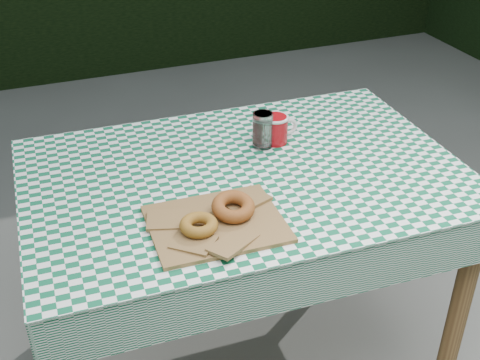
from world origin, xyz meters
name	(u,v)px	position (x,y,z in m)	size (l,w,h in m)	color
table	(244,273)	(0.14, 0.09, 0.38)	(1.25, 0.83, 0.75)	brown
tablecloth	(245,173)	(0.14, 0.09, 0.75)	(1.27, 0.85, 0.01)	#0D5637
paper_bag	(216,223)	(-0.02, -0.13, 0.76)	(0.34, 0.27, 0.02)	brown
bagel_front	(199,225)	(-0.07, -0.15, 0.79)	(0.10, 0.10, 0.03)	brown
bagel_back	(233,207)	(0.03, -0.11, 0.79)	(0.11, 0.11, 0.04)	brown
coffee_mug	(275,129)	(0.30, 0.23, 0.80)	(0.16, 0.16, 0.09)	#9D0A10
drinking_glass	(263,130)	(0.25, 0.22, 0.81)	(0.06, 0.06, 0.11)	silver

